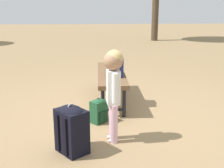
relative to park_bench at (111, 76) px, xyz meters
The scene contains 6 objects.
ground_plane 0.79m from the park_bench, ahead, with size 40.00×40.00×0.00m, color #8C704C.
park_bench is the anchor object (origin of this frame).
handbag 0.30m from the park_bench, 17.72° to the left, with size 0.34×0.22×0.37m.
child_standing 1.42m from the park_bench, ahead, with size 0.27×0.20×1.00m.
backpack_large 1.70m from the park_bench, 17.27° to the right, with size 0.38×0.36×0.51m.
backpack_small 0.92m from the park_bench, 14.01° to the right, with size 0.23×0.24×0.32m.
Camera 1 is at (3.64, -0.31, 1.43)m, focal length 46.97 mm.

